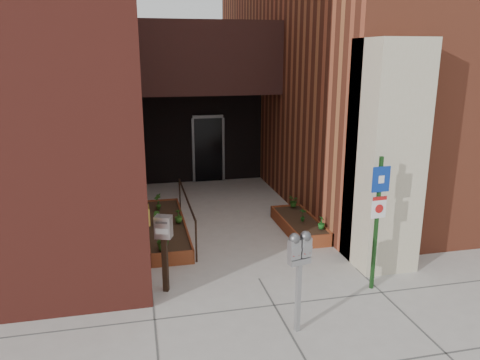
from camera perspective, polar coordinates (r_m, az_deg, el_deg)
ground at (r=9.05m, az=2.31°, el=-11.93°), size 80.00×80.00×0.00m
architecture at (r=14.82m, az=-5.49°, el=18.41°), size 20.00×14.60×10.00m
planter_left at (r=11.22m, az=-9.03°, el=-5.86°), size 0.90×3.60×0.30m
planter_right at (r=11.37m, az=7.26°, el=-5.50°), size 0.80×2.20×0.30m
handrail at (r=11.01m, az=-6.54°, el=-2.79°), size 0.04×3.34×0.90m
parking_meter at (r=7.01m, az=7.27°, el=-9.10°), size 0.38×0.21×1.62m
sign_post at (r=8.45m, az=16.48°, el=-3.51°), size 0.33×0.09×2.45m
payment_dropbox at (r=8.31m, az=-9.26°, el=-6.94°), size 0.34×0.29×1.42m
shrub_left_a at (r=9.59m, az=-9.32°, el=-7.20°), size 0.41×0.41×0.41m
shrub_left_b at (r=10.96m, az=-10.12°, el=-4.60°), size 0.25×0.25×0.32m
shrub_left_c at (r=11.04m, az=-7.50°, el=-4.34°), size 0.22×0.22×0.33m
shrub_left_d at (r=12.01m, az=-9.96°, el=-2.59°), size 0.28×0.28×0.41m
shrub_right_a at (r=10.72m, az=9.91°, el=-5.14°), size 0.19×0.19×0.29m
shrub_right_b at (r=11.11m, az=7.69°, el=-4.24°), size 0.23×0.23×0.31m
shrub_right_c at (r=12.12m, az=6.57°, el=-2.56°), size 0.30×0.30×0.31m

